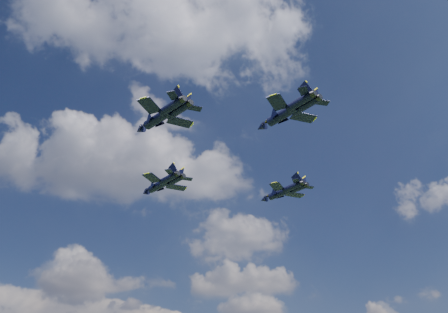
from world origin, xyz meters
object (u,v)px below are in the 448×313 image
jet_left (157,119)px  jet_right (278,193)px  jet_lead (158,186)px  jet_slot (281,116)px

jet_left → jet_right: 37.32m
jet_lead → jet_right: (29.08, -2.29, -1.70)m
jet_left → jet_slot: (23.36, -4.57, -0.63)m
jet_slot → jet_left: bearing=134.1°
jet_left → jet_right: jet_left is taller
jet_left → jet_slot: jet_left is taller
jet_lead → jet_left: size_ratio=0.99×
jet_lead → jet_right: 29.22m
jet_left → jet_right: bearing=-0.8°
jet_lead → jet_slot: 38.42m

